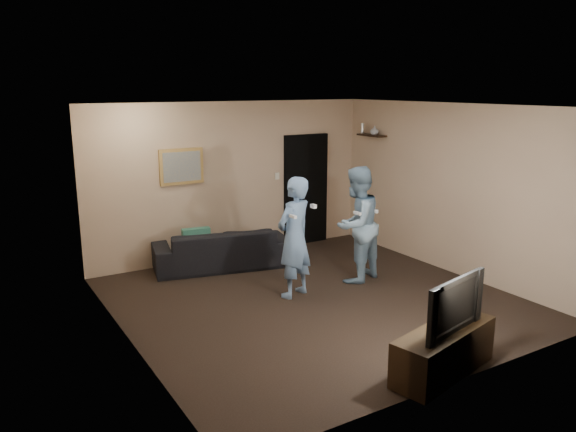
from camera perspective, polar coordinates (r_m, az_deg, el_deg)
ground at (r=7.73m, az=2.73°, el=-8.55°), size 5.00×5.00×0.00m
ceiling at (r=7.18m, az=2.96°, el=11.10°), size 5.00×5.00×0.04m
wall_back at (r=9.48m, az=-5.65°, el=3.66°), size 5.00×0.04×2.60m
wall_front at (r=5.52m, az=17.54°, el=-3.87°), size 5.00×0.04×2.60m
wall_left at (r=6.33m, az=-16.28°, el=-1.63°), size 0.04×5.00×2.60m
wall_right at (r=8.96m, az=16.23°, el=2.64°), size 0.04×5.00×2.60m
sofa at (r=9.05m, az=-6.79°, el=-3.26°), size 2.27×1.28×0.62m
throw_pillow at (r=8.84m, az=-9.29°, el=-2.60°), size 0.45×0.20×0.43m
painting_frame at (r=9.07m, az=-10.77°, el=4.97°), size 0.72×0.05×0.57m
painting_canvas at (r=9.04m, az=-10.71°, el=4.95°), size 0.62×0.01×0.47m
doorway at (r=10.21m, az=1.82°, el=2.69°), size 0.90×0.06×2.00m
light_switch at (r=9.85m, az=-1.12°, el=4.08°), size 0.08×0.02×0.12m
wall_shelf at (r=10.09m, az=8.49°, el=8.11°), size 0.20×0.60×0.03m
shelf_vase at (r=10.03m, az=8.77°, el=8.60°), size 0.18×0.18×0.15m
shelf_figurine at (r=10.29m, az=7.57°, el=8.82°), size 0.06×0.06×0.18m
tv_console at (r=6.01m, az=15.55°, el=-13.07°), size 1.38×0.72×0.47m
television at (r=5.81m, az=15.87°, el=-8.49°), size 0.98×0.35×0.56m
wii_player_left at (r=7.63m, az=0.65°, el=-2.18°), size 0.71×0.59×1.67m
wii_player_right at (r=8.30m, az=6.95°, el=-0.86°), size 1.00×0.89×1.72m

